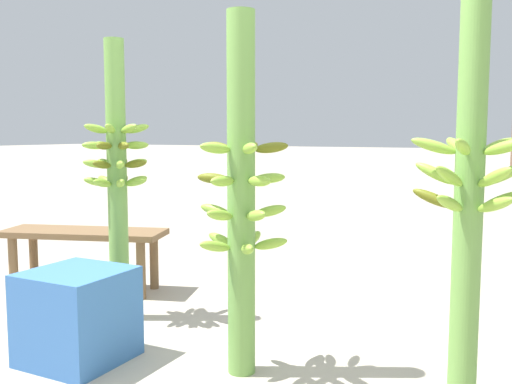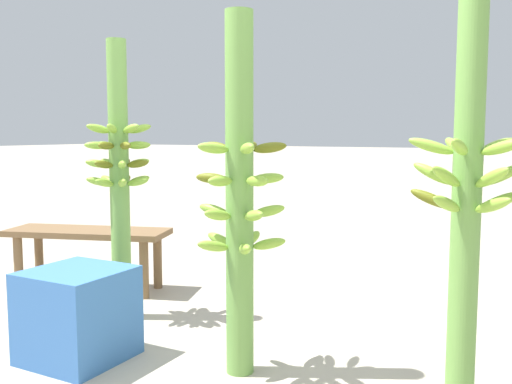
# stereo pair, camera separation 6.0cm
# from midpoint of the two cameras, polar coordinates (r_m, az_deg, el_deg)

# --- Properties ---
(banana_stalk_left) EXTENTS (0.38, 0.38, 1.60)m
(banana_stalk_left) POSITION_cam_midpoint_polar(r_m,az_deg,el_deg) (3.36, -13.01, 1.73)
(banana_stalk_left) COLOR #6B9E47
(banana_stalk_left) RESTS_ON ground_plane
(banana_stalk_center) EXTENTS (0.41, 0.42, 1.60)m
(banana_stalk_center) POSITION_cam_midpoint_polar(r_m,az_deg,el_deg) (2.50, -0.97, -0.44)
(banana_stalk_center) COLOR #6B9E47
(banana_stalk_center) RESTS_ON ground_plane
(banana_stalk_right) EXTENTS (0.44, 0.45, 1.68)m
(banana_stalk_right) POSITION_cam_midpoint_polar(r_m,az_deg,el_deg) (2.30, 21.04, -0.02)
(banana_stalk_right) COLOR #6B9E47
(banana_stalk_right) RESTS_ON ground_plane
(market_bench) EXTENTS (1.16, 0.68, 0.42)m
(market_bench) POSITION_cam_midpoint_polar(r_m,az_deg,el_deg) (4.08, -16.04, -4.65)
(market_bench) COLOR brown
(market_bench) RESTS_ON ground_plane
(produce_crate) EXTENTS (0.44, 0.44, 0.44)m
(produce_crate) POSITION_cam_midpoint_polar(r_m,az_deg,el_deg) (2.89, -16.81, -11.64)
(produce_crate) COLOR #386BB2
(produce_crate) RESTS_ON ground_plane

